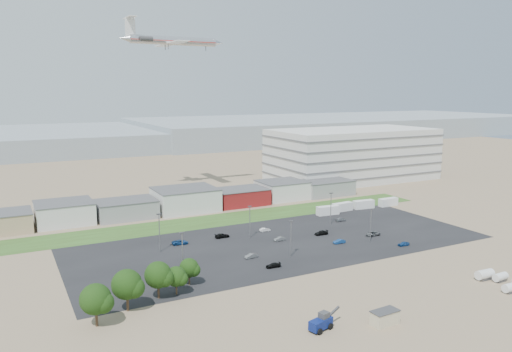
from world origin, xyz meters
TOP-DOWN VIEW (x-y plane):
  - ground at (0.00, 0.00)m, footprint 700.00×700.00m
  - parking_lot at (5.00, 20.00)m, footprint 120.00×50.00m
  - grass_strip at (0.00, 52.00)m, footprint 160.00×16.00m
  - hills_backdrop at (40.00, 315.00)m, footprint 700.00×200.00m
  - building_row at (-17.00, 71.00)m, footprint 170.00×20.00m
  - parking_garage at (90.00, 95.00)m, footprint 80.00×40.00m
  - portable_shed at (-3.61, -33.66)m, footprint 5.66×3.14m
  - telehandler at (-15.62, -29.95)m, footprint 8.19×4.55m
  - storage_tank_nw at (32.75, -27.00)m, footprint 4.45×2.36m
  - storage_tank_ne at (35.02, -29.44)m, footprint 3.76×2.01m
  - storage_tank_sw at (31.37, -34.75)m, footprint 3.89×2.05m
  - box_trailer_a at (36.64, 40.86)m, footprint 8.47×3.20m
  - box_trailer_b at (44.68, 42.93)m, footprint 8.30×3.17m
  - box_trailer_c at (54.20, 42.54)m, footprint 8.43×3.29m
  - box_trailer_d at (65.34, 41.50)m, footprint 8.01×2.66m
  - tree_far_left at (-52.02, -9.27)m, footprint 6.28×6.28m
  - tree_left at (-45.28, -5.28)m, footprint 6.53×6.53m
  - tree_mid at (-38.00, -2.19)m, footprint 6.13×6.13m
  - tree_right at (-33.97, -1.93)m, footprint 4.74×4.74m
  - tree_near at (-29.63, 1.88)m, footprint 4.72×4.72m
  - lightpole_front_l at (-29.31, 7.12)m, footprint 1.29×0.54m
  - lightpole_front_m at (1.20, 8.21)m, footprint 1.15×0.48m
  - lightpole_front_r at (28.97, 9.01)m, footprint 1.14×0.47m
  - lightpole_back_l at (-28.55, 28.28)m, footprint 1.25×0.52m
  - lightpole_back_m at (-0.69, 28.60)m, footprint 1.14×0.48m
  - lightpole_back_r at (29.91, 29.92)m, footprint 1.25×0.52m
  - airliner at (2.02, 103.57)m, footprint 44.74×30.57m
  - parked_car_0 at (33.41, 12.99)m, footprint 4.87×2.47m
  - parked_car_1 at (19.59, 11.36)m, footprint 3.71×1.44m
  - parked_car_2 at (34.53, 1.14)m, footprint 3.56×1.63m
  - parked_car_3 at (-7.13, 2.91)m, footprint 3.98×1.87m
  - parked_car_4 at (-8.79, 11.83)m, footprint 3.76×1.67m
  - parked_car_6 at (-8.15, 32.29)m, footprint 4.57×1.94m
  - parked_car_7 at (5.54, 21.58)m, footprint 3.52×1.24m
  - parked_car_8 at (35.17, 31.28)m, footprint 3.78×1.57m
  - parked_car_9 at (-21.56, 31.81)m, footprint 4.88×2.57m
  - parked_car_11 at (6.52, 32.37)m, footprint 3.46×1.31m
  - parked_car_12 at (20.03, 21.01)m, footprint 4.50×2.08m

SIDE VIEW (x-z plane):
  - ground at x=0.00m, z-range 0.00..0.00m
  - parking_lot at x=5.00m, z-range 0.00..0.01m
  - grass_strip at x=0.00m, z-range 0.00..0.02m
  - parked_car_3 at x=-7.13m, z-range 0.00..1.12m
  - parked_car_11 at x=6.52m, z-range 0.00..1.13m
  - parked_car_7 at x=5.54m, z-range 0.00..1.16m
  - parked_car_2 at x=34.53m, z-range 0.00..1.18m
  - parked_car_4 at x=-8.79m, z-range 0.00..1.20m
  - parked_car_1 at x=19.59m, z-range 0.00..1.21m
  - parked_car_12 at x=20.03m, z-range 0.00..1.27m
  - parked_car_8 at x=35.17m, z-range 0.00..1.28m
  - parked_car_9 at x=-21.56m, z-range 0.00..1.31m
  - parked_car_6 at x=-8.15m, z-range 0.00..1.32m
  - parked_car_0 at x=33.41m, z-range 0.00..1.32m
  - storage_tank_ne at x=35.02m, z-range 0.00..2.20m
  - storage_tank_sw at x=31.37m, z-range 0.00..2.30m
  - storage_tank_nw at x=32.75m, z-range 0.00..2.62m
  - portable_shed at x=-3.61m, z-range 0.00..2.78m
  - box_trailer_d at x=65.34m, z-range 0.00..2.99m
  - box_trailer_b at x=44.68m, z-range 0.00..3.05m
  - box_trailer_c at x=54.20m, z-range 0.00..3.09m
  - box_trailer_a at x=36.64m, z-range 0.00..3.11m
  - telehandler at x=-15.62m, z-range 0.00..3.24m
  - tree_near at x=-29.63m, z-range 0.00..7.09m
  - tree_right at x=-33.97m, z-range 0.00..7.12m
  - building_row at x=-17.00m, z-range 0.00..8.00m
  - hills_backdrop at x=40.00m, z-range 0.00..9.00m
  - tree_mid at x=-38.00m, z-range 0.00..9.19m
  - tree_far_left at x=-52.02m, z-range 0.00..9.42m
  - lightpole_front_r at x=28.97m, z-range 0.00..9.67m
  - lightpole_back_m at x=-0.69m, z-range 0.00..9.73m
  - lightpole_front_m at x=1.20m, z-range 0.00..9.76m
  - tree_left at x=-45.28m, z-range 0.00..9.79m
  - lightpole_back_r at x=29.91m, z-range 0.00..10.60m
  - lightpole_back_l at x=-28.55m, z-range 0.00..10.66m
  - lightpole_front_l at x=-29.31m, z-range 0.00..11.00m
  - parking_garage at x=90.00m, z-range 0.00..25.00m
  - airliner at x=2.02m, z-range 57.41..70.61m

